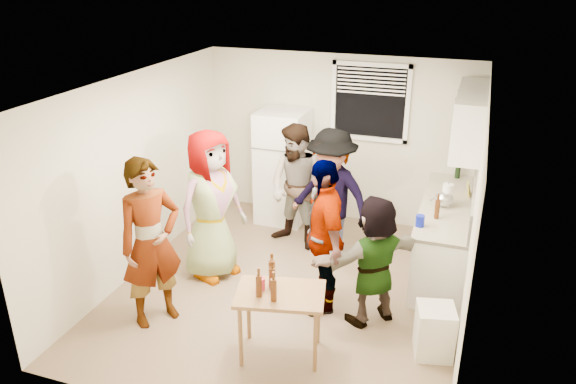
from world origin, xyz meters
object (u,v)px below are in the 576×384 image
at_px(blue_cup, 420,226).
at_px(serving_table, 281,353).
at_px(trash_bin, 434,333).
at_px(guest_grey, 215,273).
at_px(wine_bottle, 457,178).
at_px(guest_orange, 370,318).
at_px(beer_bottle_table, 272,284).
at_px(kettle, 443,206).
at_px(guest_back_left, 297,245).
at_px(red_cup, 261,289).
at_px(refrigerator, 283,167).
at_px(guest_stripe, 159,318).
at_px(beer_bottle_counter, 436,218).
at_px(guest_black, 321,305).
at_px(guest_back_right, 329,256).

bearing_deg(blue_cup, serving_table, -125.84).
distance_m(trash_bin, guest_grey, 2.90).
height_order(wine_bottle, guest_orange, wine_bottle).
bearing_deg(beer_bottle_table, trash_bin, 13.87).
height_order(serving_table, guest_grey, serving_table).
bearing_deg(kettle, wine_bottle, 65.76).
xyz_separation_m(serving_table, guest_back_left, (-0.58, 2.29, 0.00)).
distance_m(serving_table, guest_grey, 1.81).
bearing_deg(guest_grey, trash_bin, -79.99).
height_order(guest_grey, guest_orange, guest_grey).
height_order(trash_bin, red_cup, red_cup).
xyz_separation_m(kettle, trash_bin, (0.12, -1.73, -0.65)).
bearing_deg(refrigerator, trash_bin, -45.35).
distance_m(wine_bottle, guest_grey, 3.58).
bearing_deg(guest_back_left, beer_bottle_table, -60.62).
xyz_separation_m(trash_bin, guest_stripe, (-2.96, -0.37, -0.25)).
height_order(beer_bottle_counter, guest_black, beer_bottle_counter).
distance_m(beer_bottle_counter, guest_grey, 2.85).
height_order(kettle, guest_black, kettle).
bearing_deg(guest_back_left, refrigerator, 139.99).
bearing_deg(serving_table, guest_back_left, 104.10).
height_order(beer_bottle_counter, guest_orange, beer_bottle_counter).
distance_m(kettle, guest_black, 1.95).
height_order(blue_cup, guest_grey, blue_cup).
xyz_separation_m(kettle, beer_bottle_counter, (-0.05, -0.39, -0.00)).
bearing_deg(guest_stripe, blue_cup, -27.55).
bearing_deg(guest_orange, serving_table, 5.97).
xyz_separation_m(serving_table, guest_orange, (0.75, 0.89, 0.00)).
distance_m(guest_grey, guest_back_left, 1.31).
relative_size(blue_cup, trash_bin, 0.25).
bearing_deg(guest_grey, beer_bottle_table, -108.18).
height_order(trash_bin, guest_back_left, trash_bin).
xyz_separation_m(wine_bottle, guest_stripe, (-2.95, -3.16, -0.90)).
distance_m(wine_bottle, guest_back_left, 2.43).
relative_size(refrigerator, wine_bottle, 5.92).
distance_m(refrigerator, guest_stripe, 3.08).
relative_size(blue_cup, guest_back_left, 0.08).
relative_size(red_cup, guest_black, 0.07).
height_order(beer_bottle_table, guest_back_left, beer_bottle_table).
height_order(blue_cup, serving_table, blue_cup).
relative_size(beer_bottle_table, guest_orange, 0.17).
bearing_deg(guest_back_right, red_cup, -76.01).
distance_m(serving_table, guest_orange, 1.17).
relative_size(guest_grey, guest_back_left, 1.09).
height_order(blue_cup, guest_back_right, blue_cup).
relative_size(blue_cup, red_cup, 1.08).
height_order(refrigerator, beer_bottle_counter, refrigerator).
bearing_deg(guest_back_left, trash_bin, -23.47).
relative_size(trash_bin, guest_stripe, 0.28).
height_order(beer_bottle_table, red_cup, beer_bottle_table).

